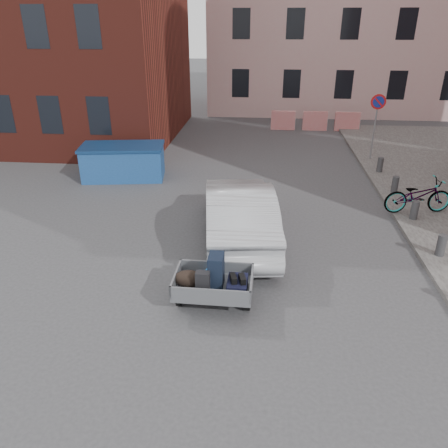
# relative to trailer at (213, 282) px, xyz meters

# --- Properties ---
(ground) EXTENTS (120.00, 120.00, 0.00)m
(ground) POSITION_rel_trailer_xyz_m (-0.58, 1.30, -0.61)
(ground) COLOR #38383A
(ground) RESTS_ON ground
(no_parking_sign) EXTENTS (0.60, 0.09, 2.65)m
(no_parking_sign) POSITION_rel_trailer_xyz_m (5.42, 10.79, 1.41)
(no_parking_sign) COLOR gray
(no_parking_sign) RESTS_ON sidewalk
(bollards) EXTENTS (0.22, 9.02, 0.55)m
(bollards) POSITION_rel_trailer_xyz_m (5.42, 4.70, -0.21)
(bollards) COLOR #3A3A3D
(bollards) RESTS_ON sidewalk
(barriers) EXTENTS (4.70, 0.18, 1.00)m
(barriers) POSITION_rel_trailer_xyz_m (3.62, 16.30, -0.11)
(barriers) COLOR red
(barriers) RESTS_ON ground
(trailer) EXTENTS (1.62, 1.81, 1.20)m
(trailer) POSITION_rel_trailer_xyz_m (0.00, 0.00, 0.00)
(trailer) COLOR black
(trailer) RESTS_ON ground
(dumpster) EXTENTS (3.20, 1.97, 1.26)m
(dumpster) POSITION_rel_trailer_xyz_m (-4.27, 7.80, 0.03)
(dumpster) COLOR #1E4D92
(dumpster) RESTS_ON ground
(silver_car) EXTENTS (2.36, 5.13, 1.63)m
(silver_car) POSITION_rel_trailer_xyz_m (0.34, 3.10, 0.21)
(silver_car) COLOR #A5A7AD
(silver_car) RESTS_ON ground
(bicycle) EXTENTS (2.13, 1.02, 1.07)m
(bicycle) POSITION_rel_trailer_xyz_m (5.62, 5.21, 0.05)
(bicycle) COLOR black
(bicycle) RESTS_ON sidewalk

